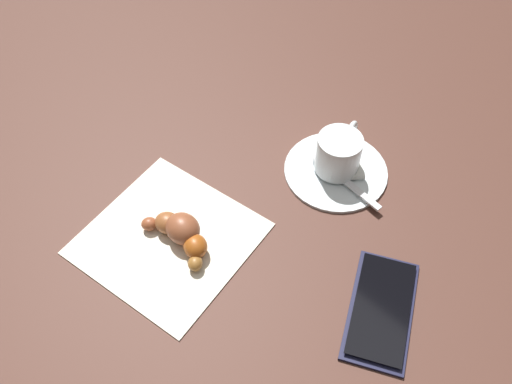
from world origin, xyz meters
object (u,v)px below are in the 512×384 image
saucer (336,170)px  cell_phone (381,309)px  teaspoon (334,171)px  croissant (181,232)px  sugar_packet (353,160)px  napkin (169,238)px  espresso_cup (339,152)px

saucer → cell_phone: (-0.13, -0.17, 0.00)m
saucer → teaspoon: size_ratio=1.16×
teaspoon → saucer: bearing=21.4°
croissant → cell_phone: (0.09, -0.24, -0.01)m
saucer → teaspoon: bearing=-158.6°
teaspoon → sugar_packet: 0.03m
saucer → teaspoon: (-0.01, -0.00, 0.01)m
napkin → croissant: bearing=-52.9°
espresso_cup → napkin: 0.26m
teaspoon → sugar_packet: size_ratio=1.94×
saucer → sugar_packet: size_ratio=2.25×
sugar_packet → croissant: croissant is taller
espresso_cup → napkin: size_ratio=0.45×
espresso_cup → croissant: bearing=162.1°
sugar_packet → cell_phone: bearing=178.2°
napkin → cell_phone: 0.28m
napkin → saucer: bearing=-20.8°
sugar_packet → teaspoon: bearing=121.2°
croissant → cell_phone: size_ratio=0.70×
teaspoon → napkin: teaspoon is taller
saucer → espresso_cup: 0.03m
croissant → napkin: bearing=127.1°
croissant → espresso_cup: bearing=-17.9°
napkin → sugar_packet: bearing=-21.1°
espresso_cup → cell_phone: (-0.13, -0.17, -0.03)m
espresso_cup → napkin: (-0.24, 0.09, -0.04)m
espresso_cup → cell_phone: espresso_cup is taller
sugar_packet → cell_phone: (-0.16, -0.16, -0.01)m
espresso_cup → napkin: espresso_cup is taller
cell_phone → saucer: bearing=51.8°
espresso_cup → teaspoon: 0.03m
sugar_packet → croissant: 0.26m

